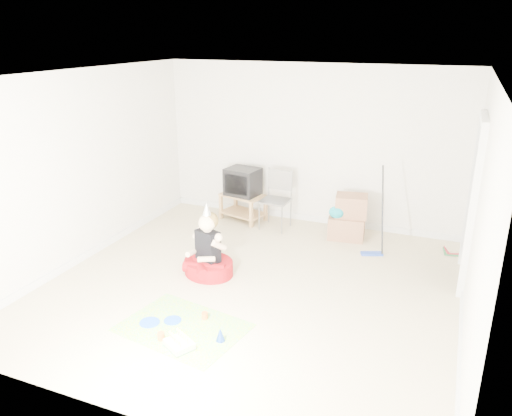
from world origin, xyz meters
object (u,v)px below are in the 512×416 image
at_px(folding_chair, 275,201).
at_px(seated_woman, 208,259).
at_px(tv_stand, 243,205).
at_px(cardboard_boxes, 348,218).
at_px(birthday_cake, 179,345).
at_px(crt_tv, 243,182).

height_order(folding_chair, seated_woman, seated_woman).
xyz_separation_m(tv_stand, cardboard_boxes, (1.82, -0.12, 0.06)).
bearing_deg(folding_chair, seated_woman, -97.52).
bearing_deg(seated_woman, folding_chair, 82.48).
xyz_separation_m(folding_chair, birthday_cake, (0.24, -3.47, -0.43)).
xyz_separation_m(tv_stand, crt_tv, (-0.00, 0.00, 0.41)).
relative_size(tv_stand, cardboard_boxes, 1.18).
relative_size(crt_tv, folding_chair, 0.54).
distance_m(cardboard_boxes, seated_woman, 2.40).
height_order(crt_tv, seated_woman, seated_woman).
bearing_deg(tv_stand, birthday_cake, -76.42).
distance_m(crt_tv, folding_chair, 0.69).
relative_size(crt_tv, birthday_cake, 1.49).
distance_m(tv_stand, folding_chair, 0.69).
xyz_separation_m(folding_chair, cardboard_boxes, (1.19, 0.03, -0.14)).
bearing_deg(birthday_cake, cardboard_boxes, 74.87).
distance_m(crt_tv, seated_woman, 2.12).
distance_m(crt_tv, birthday_cake, 3.79).
xyz_separation_m(crt_tv, cardboard_boxes, (1.82, -0.12, -0.35)).
bearing_deg(cardboard_boxes, folding_chair, -178.31).
bearing_deg(birthday_cake, folding_chair, 93.91).
bearing_deg(seated_woman, crt_tv, 100.86).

